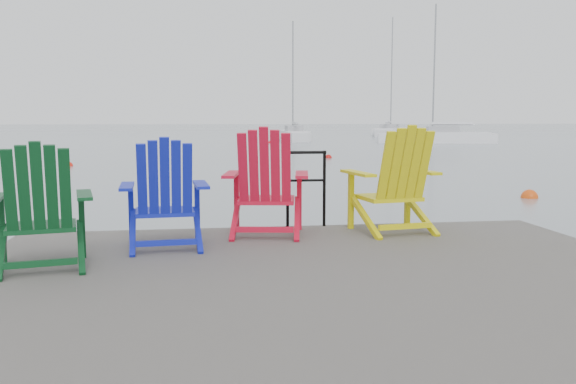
{
  "coord_description": "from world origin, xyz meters",
  "views": [
    {
      "loc": [
        -0.99,
        -4.58,
        1.77
      ],
      "look_at": [
        0.11,
        2.99,
        0.85
      ],
      "focal_mm": 38.0,
      "sensor_mm": 36.0,
      "label": 1
    }
  ],
  "objects": [
    {
      "name": "ground",
      "position": [
        0.0,
        0.0,
        0.0
      ],
      "size": [
        400.0,
        400.0,
        0.0
      ],
      "primitive_type": "plane",
      "color": "slate",
      "rests_on": "ground"
    },
    {
      "name": "dock",
      "position": [
        0.0,
        0.0,
        0.35
      ],
      "size": [
        6.0,
        5.0,
        1.4
      ],
      "color": "#2C2927",
      "rests_on": "ground"
    },
    {
      "name": "handrail",
      "position": [
        0.25,
        2.45,
        1.04
      ],
      "size": [
        0.48,
        0.04,
        0.9
      ],
      "color": "black",
      "rests_on": "dock"
    },
    {
      "name": "chair_green",
      "position": [
        -2.32,
        0.73,
        1.03
      ],
      "size": [
        0.95,
        0.9,
        1.06
      ],
      "rotation": [
        0.0,
        0.0,
        0.2
      ],
      "color": "#0A3A19",
      "rests_on": "dock"
    },
    {
      "name": "chair_blue",
      "position": [
        -1.33,
        1.43,
        1.04
      ],
      "size": [
        0.9,
        0.84,
        1.07
      ],
      "rotation": [
        0.0,
        0.0,
        0.07
      ],
      "color": "#101BA9",
      "rests_on": "dock"
    },
    {
      "name": "chair_red",
      "position": [
        -0.28,
        1.95,
        1.08
      ],
      "size": [
        1.02,
        0.96,
        1.15
      ],
      "rotation": [
        0.0,
        0.0,
        -0.17
      ],
      "color": "red",
      "rests_on": "dock"
    },
    {
      "name": "chair_yellow",
      "position": [
        1.16,
        1.92,
        1.09
      ],
      "size": [
        1.03,
        0.96,
        1.17
      ],
      "rotation": [
        0.0,
        0.0,
        0.15
      ],
      "color": "#D0C50B",
      "rests_on": "dock"
    },
    {
      "name": "sailboat_near",
      "position": [
        6.69,
        45.03,
        0.36
      ],
      "size": [
        1.98,
        7.1,
        9.93
      ],
      "rotation": [
        0.0,
        0.0,
        -0.02
      ],
      "color": "silver",
      "rests_on": "ground"
    },
    {
      "name": "sailboat_mid",
      "position": [
        19.04,
        57.96,
        0.35
      ],
      "size": [
        6.07,
        9.36,
        12.62
      ],
      "rotation": [
        0.0,
        0.0,
        -0.44
      ],
      "color": "silver",
      "rests_on": "ground"
    },
    {
      "name": "sailboat_far",
      "position": [
        16.41,
        38.31,
        0.36
      ],
      "size": [
        7.58,
        3.54,
        10.28
      ],
      "rotation": [
        0.0,
        0.0,
        1.34
      ],
      "color": "white",
      "rests_on": "ground"
    },
    {
      "name": "buoy_a",
      "position": [
        6.36,
        8.1,
        0.0
      ],
      "size": [
        0.38,
        0.38,
        0.38
      ],
      "primitive_type": "sphere",
      "color": "#DB480C",
      "rests_on": "ground"
    },
    {
      "name": "buoy_b",
      "position": [
        -5.89,
        19.25,
        0.0
      ],
      "size": [
        0.35,
        0.35,
        0.35
      ],
      "primitive_type": "sphere",
      "color": "red",
      "rests_on": "ground"
    },
    {
      "name": "buoy_c",
      "position": [
        4.83,
        22.59,
        0.0
      ],
      "size": [
        0.32,
        0.32,
        0.32
      ],
      "primitive_type": "sphere",
      "color": "#BC0D0B",
      "rests_on": "ground"
    },
    {
      "name": "buoy_d",
      "position": [
        4.24,
        40.0,
        0.0
      ],
      "size": [
        0.4,
        0.4,
        0.4
      ],
      "primitive_type": "sphere",
      "color": "red",
      "rests_on": "ground"
    }
  ]
}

